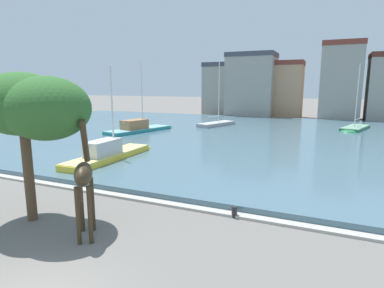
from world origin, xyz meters
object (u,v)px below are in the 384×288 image
sailboat_grey (219,125)px  shade_tree (29,105)px  sailboat_green (354,130)px  sailboat_yellow (114,155)px  giraffe_statue (84,175)px  mooring_bollard (234,212)px  sailboat_teal (142,129)px

sailboat_grey → shade_tree: 31.52m
sailboat_green → shade_tree: sailboat_green is taller
sailboat_yellow → shade_tree: size_ratio=1.52×
giraffe_statue → sailboat_grey: 31.97m
giraffe_statue → mooring_bollard: giraffe_statue is taller
sailboat_yellow → sailboat_teal: bearing=113.9°
sailboat_teal → giraffe_statue: bearing=-62.2°
sailboat_grey → sailboat_teal: bearing=-126.5°
sailboat_green → mooring_bollard: size_ratio=16.35×
sailboat_grey → sailboat_green: sailboat_grey is taller
sailboat_teal → sailboat_yellow: sailboat_teal is taller
sailboat_yellow → shade_tree: sailboat_yellow is taller
giraffe_statue → sailboat_teal: size_ratio=0.47×
sailboat_teal → sailboat_grey: (6.51, 8.80, -0.12)m
mooring_bollard → shade_tree: bearing=-155.2°
sailboat_yellow → mooring_bollard: 12.47m
sailboat_teal → shade_tree: 24.44m
sailboat_teal → sailboat_grey: sailboat_grey is taller
giraffe_statue → sailboat_yellow: sailboat_yellow is taller
sailboat_green → sailboat_yellow: 29.44m
shade_tree → sailboat_teal: bearing=112.0°
sailboat_teal → shade_tree: bearing=-68.0°
sailboat_yellow → mooring_bollard: size_ratio=18.68×
giraffe_statue → sailboat_yellow: bearing=122.5°
giraffe_statue → mooring_bollard: size_ratio=9.27×
sailboat_grey → sailboat_green: (16.31, 2.32, -0.06)m
giraffe_statue → sailboat_teal: sailboat_teal is taller
giraffe_statue → sailboat_teal: (-11.93, 22.65, -1.78)m
giraffe_statue → sailboat_green: 35.53m
sailboat_teal → sailboat_green: sailboat_teal is taller
sailboat_grey → mooring_bollard: 29.39m
sailboat_grey → sailboat_green: 16.48m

